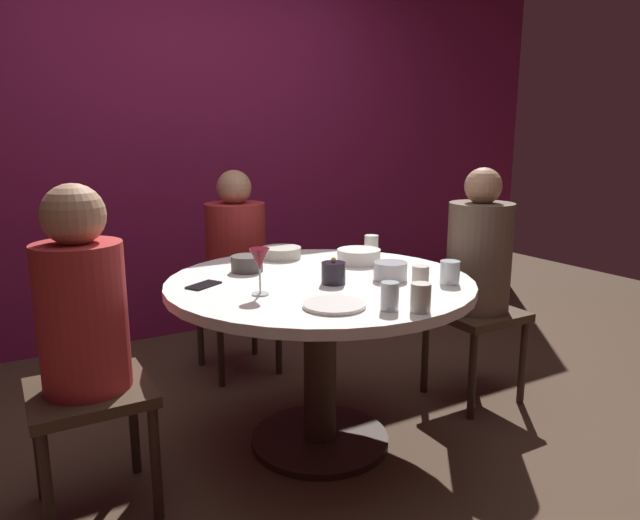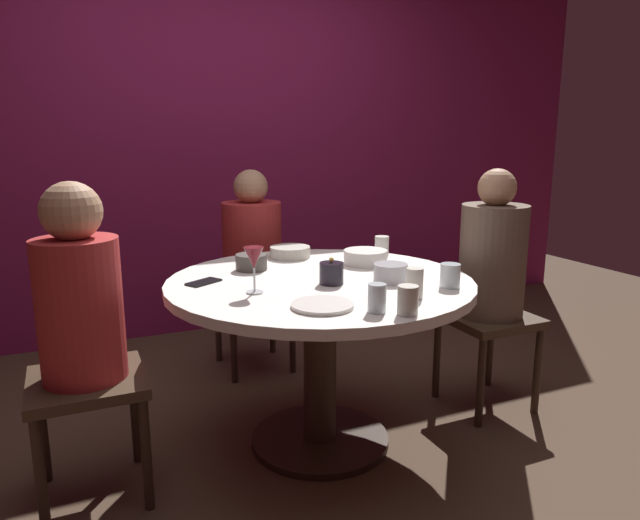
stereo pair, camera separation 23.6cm
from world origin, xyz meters
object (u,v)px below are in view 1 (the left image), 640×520
dining_table (320,317)px  bowl_serving_large (390,271)px  bowl_small_white (281,253)px  bowl_sauce_side (359,256)px  candle_holder (333,273)px  cup_near_candle (450,272)px  cup_center_front (390,296)px  cell_phone (204,285)px  seated_diner_back (236,249)px  wine_glass (260,261)px  cup_by_left_diner (421,298)px  seated_diner_left (83,316)px  cup_far_edge (420,281)px  cup_by_right_diner (371,245)px  seated_diner_right (479,260)px  dinner_plate (334,305)px  bowl_salad_center (247,264)px

dining_table → bowl_serving_large: (0.24, -0.16, 0.20)m
bowl_small_white → bowl_sauce_side: bearing=-46.8°
dining_table → bowl_sauce_side: bearing=29.2°
candle_holder → cup_near_candle: bearing=-30.3°
cup_near_candle → cup_center_front: size_ratio=0.96×
candle_holder → cell_phone: 0.51m
seated_diner_back → wine_glass: 1.09m
bowl_small_white → cup_near_candle: bearing=-64.7°
cell_phone → bowl_serving_large: bowl_serving_large is taller
dining_table → cell_phone: bearing=164.3°
bowl_sauce_side → cup_center_front: 0.73m
cup_by_left_diner → cup_center_front: size_ratio=1.01×
seated_diner_left → cup_far_edge: 1.19m
dining_table → bowl_serving_large: 0.35m
bowl_serving_large → cup_by_left_diner: 0.44m
cup_by_left_diner → cup_far_edge: 0.21m
bowl_small_white → cup_by_right_diner: bearing=-20.3°
cell_phone → bowl_sauce_side: bearing=63.0°
seated_diner_right → cup_near_candle: seated_diner_right is taller
seated_diner_right → cell_phone: size_ratio=8.37×
dining_table → dinner_plate: 0.43m
seated_diner_back → seated_diner_right: bearing=44.0°
wine_glass → seated_diner_right: bearing=4.6°
candle_holder → bowl_small_white: candle_holder is taller
seated_diner_back → cell_phone: seated_diner_back is taller
wine_glass → candle_holder: bearing=0.9°
seated_diner_back → cup_far_edge: (0.20, -1.33, 0.09)m
seated_diner_back → cup_center_front: (-0.01, -1.42, 0.08)m
bowl_serving_large → bowl_salad_center: size_ratio=1.00×
candle_holder → dinner_plate: size_ratio=0.50×
cell_phone → cup_near_candle: (0.86, -0.45, 0.04)m
cup_far_edge → bowl_small_white: bearing=100.6°
seated_diner_right → wine_glass: seated_diner_right is taller
seated_diner_right → cup_near_candle: (-0.49, -0.33, 0.07)m
bowl_small_white → dining_table: bearing=-95.3°
bowl_sauce_side → seated_diner_left: bearing=-172.1°
seated_diner_left → cup_near_candle: seated_diner_left is taller
dining_table → bowl_salad_center: 0.40m
bowl_small_white → bowl_salad_center: bearing=-145.0°
seated_diner_right → wine_glass: bearing=4.6°
cell_phone → cup_by_left_diner: bearing=7.1°
cup_by_right_diner → bowl_small_white: bearing=159.7°
bowl_small_white → cup_by_left_diner: 1.01m
bowl_serving_large → cup_far_edge: size_ratio=1.24×
seated_diner_back → wine_glass: seated_diner_back is taller
cup_near_candle → bowl_salad_center: bearing=135.8°
candle_holder → cup_near_candle: 0.46m
seated_diner_back → candle_holder: seated_diner_back is taller
seated_diner_left → cup_center_front: (0.91, -0.49, 0.06)m
cell_phone → bowl_serving_large: 0.75m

